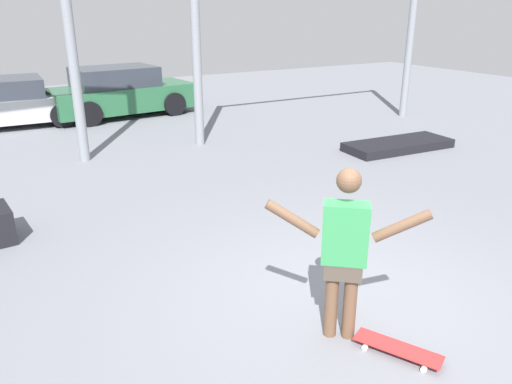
{
  "coord_description": "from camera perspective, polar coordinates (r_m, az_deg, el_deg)",
  "views": [
    {
      "loc": [
        -3.11,
        -3.47,
        2.96
      ],
      "look_at": [
        -0.17,
        1.67,
        0.76
      ],
      "focal_mm": 35.0,
      "sensor_mm": 36.0,
      "label": 1
    }
  ],
  "objects": [
    {
      "name": "skateboarder",
      "position": [
        4.56,
        10.07,
        -6.28
      ],
      "size": [
        1.18,
        0.99,
        1.68
      ],
      "rotation": [
        0.0,
        0.0,
        -0.69
      ],
      "color": "brown",
      "rests_on": "ground_plane"
    },
    {
      "name": "skateboard",
      "position": [
        4.89,
        15.89,
        -16.8
      ],
      "size": [
        0.55,
        0.8,
        0.08
      ],
      "rotation": [
        0.0,
        0.0,
        -1.1
      ],
      "color": "red",
      "rests_on": "ground_plane"
    },
    {
      "name": "manual_pad",
      "position": [
        11.47,
        15.93,
        5.18
      ],
      "size": [
        2.5,
        1.06,
        0.19
      ],
      "primitive_type": "cube",
      "rotation": [
        0.0,
        0.0,
        -0.06
      ],
      "color": "black",
      "rests_on": "ground_plane"
    },
    {
      "name": "ground_plane",
      "position": [
        5.52,
        10.45,
        -12.38
      ],
      "size": [
        36.0,
        36.0,
        0.0
      ],
      "primitive_type": "plane",
      "color": "slate"
    },
    {
      "name": "parked_car_green",
      "position": [
        14.94,
        -15.27,
        10.92
      ],
      "size": [
        4.09,
        2.14,
        1.38
      ],
      "rotation": [
        0.0,
        0.0,
        0.1
      ],
      "color": "#28603D",
      "rests_on": "ground_plane"
    }
  ]
}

